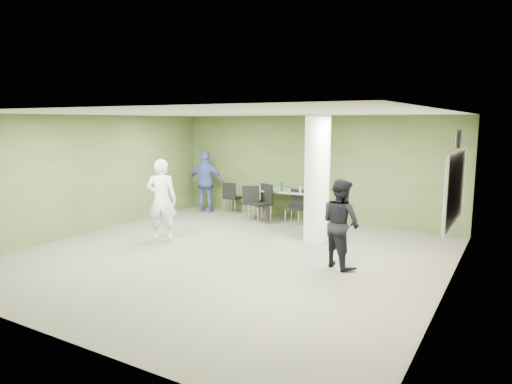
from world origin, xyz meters
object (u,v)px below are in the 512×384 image
Objects in this scene: man_black at (341,223)px; man_blue at (206,182)px; chair_back_left at (231,195)px; woman_white at (162,200)px; folding_table at (284,192)px.

man_black is 5.95m from man_blue.
man_black reaches higher than chair_back_left.
woman_white is 1.02× the size of man_blue.
chair_back_left is 3.33m from woman_white.
chair_back_left is at bearing -5.65° from man_black.
man_black is (4.44, -3.13, 0.29)m from chair_back_left.
folding_table is 1.73m from chair_back_left.
chair_back_left is at bearing 177.70° from man_blue.
woman_white is 3.25m from man_blue.
folding_table is at bearing -19.22° from man_black.
man_black is at bearing -51.52° from folding_table.
folding_table is 1.07× the size of man_black.
folding_table is at bearing -179.44° from chair_back_left.
folding_table is 2.47m from man_blue.
folding_table is at bearing -142.29° from woman_white.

